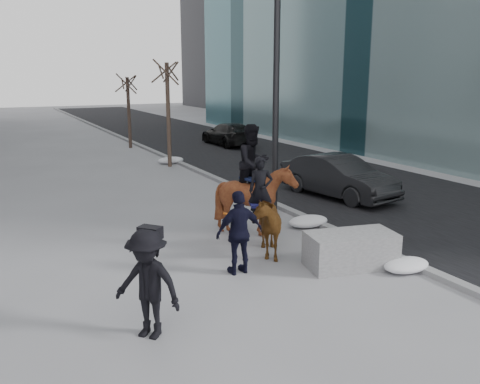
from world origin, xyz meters
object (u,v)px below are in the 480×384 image
mounted_left (263,219)px  mounted_right (255,191)px  car_near (338,177)px  planter (351,250)px

mounted_left → mounted_right: bearing=68.7°
mounted_right → mounted_left: bearing=-111.3°
mounted_left → mounted_right: size_ratio=0.79×
car_near → mounted_right: 5.00m
car_near → mounted_right: (-4.42, -2.30, 0.43)m
planter → mounted_right: mounted_right is taller
mounted_left → car_near: bearing=36.3°
planter → car_near: car_near is taller
car_near → mounted_left: size_ratio=1.90×
planter → mounted_left: (-1.27, 1.57, 0.46)m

